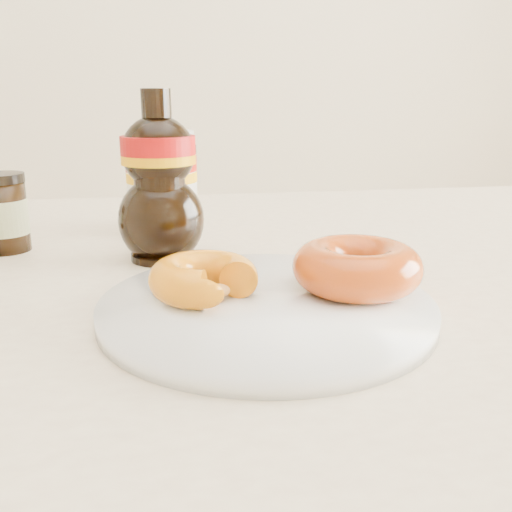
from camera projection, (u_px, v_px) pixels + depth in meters
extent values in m
cube|color=beige|center=(185.00, 293.00, 0.57)|extent=(1.40, 0.90, 0.04)
cylinder|color=#C6B28C|center=(500.00, 392.00, 1.12)|extent=(0.06, 0.06, 0.71)
cylinder|color=white|center=(266.00, 307.00, 0.46)|extent=(0.27, 0.27, 0.01)
torus|color=white|center=(266.00, 306.00, 0.45)|extent=(0.26, 0.26, 0.01)
torus|color=orange|center=(204.00, 278.00, 0.46)|extent=(0.11, 0.11, 0.03)
torus|color=#9F330A|center=(357.00, 267.00, 0.47)|extent=(0.13, 0.13, 0.04)
cylinder|color=white|center=(162.00, 190.00, 0.73)|extent=(0.09, 0.09, 0.11)
cylinder|color=#810B04|center=(161.00, 163.00, 0.72)|extent=(0.09, 0.09, 0.02)
cylinder|color=#D89905|center=(162.00, 176.00, 0.72)|extent=(0.09, 0.09, 0.01)
cylinder|color=black|center=(161.00, 150.00, 0.71)|extent=(0.09, 0.09, 0.01)
cylinder|color=white|center=(160.00, 139.00, 0.71)|extent=(0.08, 0.08, 0.02)
cylinder|color=black|center=(3.00, 217.00, 0.63)|extent=(0.05, 0.05, 0.08)
cylinder|color=beige|center=(3.00, 217.00, 0.63)|extent=(0.05, 0.05, 0.04)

